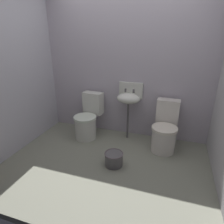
% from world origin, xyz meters
% --- Properties ---
extents(ground_plane, '(3.32, 2.41, 0.08)m').
position_xyz_m(ground_plane, '(0.00, 0.00, -0.04)').
color(ground_plane, gray).
extents(wall_back, '(3.32, 0.10, 2.37)m').
position_xyz_m(wall_back, '(0.00, 1.06, 1.19)').
color(wall_back, '#B0A7B4').
rests_on(wall_back, ground).
extents(wall_left, '(0.10, 2.21, 2.37)m').
position_xyz_m(wall_left, '(-1.51, 0.10, 1.19)').
color(wall_left, '#B1AEB9').
rests_on(wall_left, ground).
extents(toilet_left, '(0.45, 0.63, 0.78)m').
position_xyz_m(toilet_left, '(-0.60, 0.66, 0.32)').
color(toilet_left, silver).
rests_on(toilet_left, ground).
extents(toilet_right, '(0.42, 0.60, 0.78)m').
position_xyz_m(toilet_right, '(0.76, 0.66, 0.32)').
color(toilet_right, silver).
rests_on(toilet_right, ground).
extents(sink, '(0.42, 0.34, 0.99)m').
position_xyz_m(sink, '(0.11, 0.84, 0.75)').
color(sink, '#545153').
rests_on(sink, ground).
extents(bucket, '(0.27, 0.27, 0.20)m').
position_xyz_m(bucket, '(0.12, -0.04, 0.10)').
color(bucket, '#545153').
rests_on(bucket, ground).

